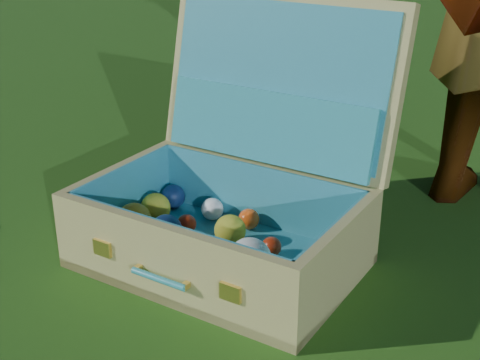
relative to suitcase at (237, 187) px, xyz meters
name	(u,v)px	position (x,y,z in m)	size (l,w,h in m)	color
ground	(222,290)	(0.08, -0.16, -0.16)	(60.00, 60.00, 0.00)	#215114
suitcase	(237,187)	(0.00, 0.00, 0.00)	(0.63, 0.57, 0.56)	tan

